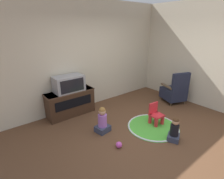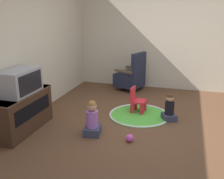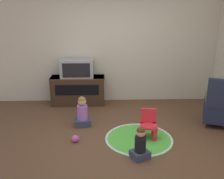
% 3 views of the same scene
% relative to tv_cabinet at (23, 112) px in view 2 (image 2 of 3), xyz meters
% --- Properties ---
extents(ground_plane, '(30.00, 30.00, 0.00)m').
position_rel_tv_cabinet_xyz_m(ground_plane, '(0.74, -1.88, -0.34)').
color(ground_plane, brown).
extents(wall_back, '(5.63, 0.12, 2.90)m').
position_rel_tv_cabinet_xyz_m(wall_back, '(0.55, 0.29, 1.11)').
color(wall_back, beige).
rests_on(wall_back, ground_plane).
extents(wall_right, '(0.12, 5.23, 2.90)m').
position_rel_tv_cabinet_xyz_m(wall_right, '(3.30, -2.26, 1.11)').
color(wall_right, beige).
rests_on(wall_right, ground_plane).
extents(tv_cabinet, '(1.24, 0.44, 0.66)m').
position_rel_tv_cabinet_xyz_m(tv_cabinet, '(0.00, 0.00, 0.00)').
color(tv_cabinet, '#382316').
rests_on(tv_cabinet, ground_plane).
extents(television, '(0.73, 0.41, 0.40)m').
position_rel_tv_cabinet_xyz_m(television, '(0.00, -0.01, 0.52)').
color(television, '#939399').
rests_on(television, tv_cabinet).
extents(black_armchair, '(0.76, 0.78, 0.98)m').
position_rel_tv_cabinet_xyz_m(black_armchair, '(2.82, -1.24, 0.02)').
color(black_armchair, brown).
rests_on(black_armchair, ground_plane).
extents(yellow_kid_chair, '(0.32, 0.30, 0.51)m').
position_rel_tv_cabinet_xyz_m(yellow_kid_chair, '(1.37, -1.69, -0.14)').
color(yellow_kid_chair, red).
rests_on(yellow_kid_chair, ground_plane).
extents(play_mat, '(1.18, 1.18, 0.04)m').
position_rel_tv_cabinet_xyz_m(play_mat, '(1.20, -1.76, -0.33)').
color(play_mat, green).
rests_on(play_mat, ground_plane).
extents(child_watching_left, '(0.34, 0.31, 0.59)m').
position_rel_tv_cabinet_xyz_m(child_watching_left, '(0.19, -1.16, -0.09)').
color(child_watching_left, '#33384C').
rests_on(child_watching_left, ground_plane).
extents(child_watching_center, '(0.34, 0.32, 0.51)m').
position_rel_tv_cabinet_xyz_m(child_watching_center, '(1.14, -2.33, -0.12)').
color(child_watching_center, '#33384C').
rests_on(child_watching_center, ground_plane).
extents(toy_ball, '(0.12, 0.12, 0.12)m').
position_rel_tv_cabinet_xyz_m(toy_ball, '(0.11, -1.81, -0.28)').
color(toy_ball, '#CC4CB2').
rests_on(toy_ball, ground_plane).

